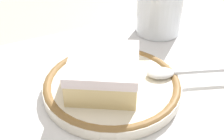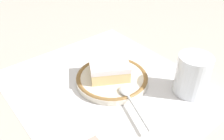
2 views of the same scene
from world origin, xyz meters
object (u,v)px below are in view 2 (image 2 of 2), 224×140
at_px(cake_slice, 109,68).
at_px(napkin, 152,130).
at_px(spoon, 128,96).
at_px(plate, 112,78).
at_px(cup, 192,77).

bearing_deg(cake_slice, napkin, -11.55).
bearing_deg(spoon, napkin, -10.60).
xyz_separation_m(spoon, napkin, (0.09, -0.02, -0.02)).
bearing_deg(napkin, plate, 167.65).
distance_m(spoon, cup, 0.15).
xyz_separation_m(spoon, cup, (0.06, 0.14, 0.02)).
distance_m(cup, napkin, 0.16).
distance_m(plate, spoon, 0.09).
bearing_deg(spoon, cake_slice, 167.57).
bearing_deg(napkin, cup, 100.34).
distance_m(plate, cup, 0.19).
relative_size(cake_slice, napkin, 0.99).
height_order(plate, cake_slice, cake_slice).
relative_size(cup, napkin, 0.77).
bearing_deg(plate, cake_slice, -179.24).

